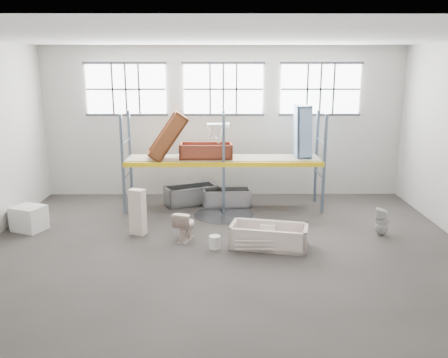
{
  "coord_description": "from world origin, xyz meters",
  "views": [
    {
      "loc": [
        -0.08,
        -10.85,
        4.44
      ],
      "look_at": [
        0.0,
        1.5,
        1.4
      ],
      "focal_mm": 37.91,
      "sensor_mm": 36.0,
      "label": 1
    }
  ],
  "objects_px": {
    "bucket": "(215,242)",
    "carton_near": "(29,218)",
    "bathtub_beige": "(269,236)",
    "rust_tub_flat": "(206,151)",
    "cistern_tall": "(138,212)",
    "toilet_white": "(382,222)",
    "blue_tub_upright": "(303,131)",
    "steel_tub_left": "(191,195)",
    "steel_tub_right": "(227,197)",
    "toilet_beige": "(185,225)"
  },
  "relations": [
    {
      "from": "cistern_tall",
      "to": "steel_tub_right",
      "type": "xyz_separation_m",
      "value": [
        2.39,
        2.56,
        -0.34
      ]
    },
    {
      "from": "toilet_beige",
      "to": "rust_tub_flat",
      "type": "height_order",
      "value": "rust_tub_flat"
    },
    {
      "from": "toilet_beige",
      "to": "bucket",
      "type": "xyz_separation_m",
      "value": [
        0.76,
        -0.6,
        -0.23
      ]
    },
    {
      "from": "steel_tub_left",
      "to": "bathtub_beige",
      "type": "bearing_deg",
      "value": -59.6
    },
    {
      "from": "bathtub_beige",
      "to": "toilet_white",
      "type": "distance_m",
      "value": 3.17
    },
    {
      "from": "toilet_white",
      "to": "steel_tub_left",
      "type": "bearing_deg",
      "value": -99.89
    },
    {
      "from": "toilet_beige",
      "to": "rust_tub_flat",
      "type": "relative_size",
      "value": 0.49
    },
    {
      "from": "toilet_beige",
      "to": "rust_tub_flat",
      "type": "xyz_separation_m",
      "value": [
        0.47,
        2.76,
        1.43
      ]
    },
    {
      "from": "steel_tub_right",
      "to": "bucket",
      "type": "relative_size",
      "value": 4.6
    },
    {
      "from": "toilet_beige",
      "to": "steel_tub_left",
      "type": "xyz_separation_m",
      "value": [
        -0.05,
        3.19,
        -0.09
      ]
    },
    {
      "from": "toilet_beige",
      "to": "steel_tub_right",
      "type": "height_order",
      "value": "toilet_beige"
    },
    {
      "from": "steel_tub_right",
      "to": "toilet_white",
      "type": "bearing_deg",
      "value": -33.3
    },
    {
      "from": "carton_near",
      "to": "toilet_beige",
      "type": "bearing_deg",
      "value": -10.04
    },
    {
      "from": "bathtub_beige",
      "to": "toilet_beige",
      "type": "bearing_deg",
      "value": 179.93
    },
    {
      "from": "toilet_white",
      "to": "rust_tub_flat",
      "type": "bearing_deg",
      "value": -98.59
    },
    {
      "from": "bathtub_beige",
      "to": "rust_tub_flat",
      "type": "relative_size",
      "value": 1.17
    },
    {
      "from": "toilet_white",
      "to": "steel_tub_right",
      "type": "distance_m",
      "value": 4.86
    },
    {
      "from": "steel_tub_left",
      "to": "cistern_tall",
      "type": "bearing_deg",
      "value": -114.06
    },
    {
      "from": "bucket",
      "to": "rust_tub_flat",
      "type": "bearing_deg",
      "value": 95.05
    },
    {
      "from": "bathtub_beige",
      "to": "carton_near",
      "type": "height_order",
      "value": "carton_near"
    },
    {
      "from": "toilet_white",
      "to": "bathtub_beige",
      "type": "bearing_deg",
      "value": -56.44
    },
    {
      "from": "cistern_tall",
      "to": "steel_tub_right",
      "type": "distance_m",
      "value": 3.52
    },
    {
      "from": "blue_tub_upright",
      "to": "bathtub_beige",
      "type": "bearing_deg",
      "value": -111.31
    },
    {
      "from": "cistern_tall",
      "to": "rust_tub_flat",
      "type": "distance_m",
      "value": 3.16
    },
    {
      "from": "bathtub_beige",
      "to": "blue_tub_upright",
      "type": "height_order",
      "value": "blue_tub_upright"
    },
    {
      "from": "cistern_tall",
      "to": "rust_tub_flat",
      "type": "xyz_separation_m",
      "value": [
        1.75,
        2.34,
        1.21
      ]
    },
    {
      "from": "steel_tub_left",
      "to": "blue_tub_upright",
      "type": "xyz_separation_m",
      "value": [
        3.49,
        -0.25,
        2.1
      ]
    },
    {
      "from": "bathtub_beige",
      "to": "toilet_white",
      "type": "bearing_deg",
      "value": 27.58
    },
    {
      "from": "steel_tub_right",
      "to": "blue_tub_upright",
      "type": "xyz_separation_m",
      "value": [
        2.33,
        -0.05,
        2.12
      ]
    },
    {
      "from": "toilet_beige",
      "to": "toilet_white",
      "type": "bearing_deg",
      "value": -160.27
    },
    {
      "from": "cistern_tall",
      "to": "toilet_white",
      "type": "height_order",
      "value": "cistern_tall"
    },
    {
      "from": "bucket",
      "to": "carton_near",
      "type": "xyz_separation_m",
      "value": [
        -5.06,
        1.36,
        0.17
      ]
    },
    {
      "from": "blue_tub_upright",
      "to": "cistern_tall",
      "type": "bearing_deg",
      "value": -152.04
    },
    {
      "from": "cistern_tall",
      "to": "carton_near",
      "type": "height_order",
      "value": "cistern_tall"
    },
    {
      "from": "rust_tub_flat",
      "to": "blue_tub_upright",
      "type": "height_order",
      "value": "blue_tub_upright"
    },
    {
      "from": "blue_tub_upright",
      "to": "bucket",
      "type": "relative_size",
      "value": 4.9
    },
    {
      "from": "cistern_tall",
      "to": "bucket",
      "type": "xyz_separation_m",
      "value": [
        2.04,
        -1.03,
        -0.45
      ]
    },
    {
      "from": "rust_tub_flat",
      "to": "blue_tub_upright",
      "type": "bearing_deg",
      "value": 3.21
    },
    {
      "from": "toilet_white",
      "to": "steel_tub_left",
      "type": "height_order",
      "value": "toilet_white"
    },
    {
      "from": "cistern_tall",
      "to": "toilet_white",
      "type": "bearing_deg",
      "value": 21.4
    },
    {
      "from": "bathtub_beige",
      "to": "steel_tub_right",
      "type": "height_order",
      "value": "bathtub_beige"
    },
    {
      "from": "steel_tub_left",
      "to": "rust_tub_flat",
      "type": "relative_size",
      "value": 1.01
    },
    {
      "from": "bathtub_beige",
      "to": "steel_tub_right",
      "type": "xyz_separation_m",
      "value": [
        -0.99,
        3.47,
        -0.0
      ]
    },
    {
      "from": "toilet_white",
      "to": "blue_tub_upright",
      "type": "relative_size",
      "value": 0.46
    },
    {
      "from": "steel_tub_right",
      "to": "bucket",
      "type": "height_order",
      "value": "steel_tub_right"
    },
    {
      "from": "bathtub_beige",
      "to": "carton_near",
      "type": "bearing_deg",
      "value": -178.1
    },
    {
      "from": "carton_near",
      "to": "rust_tub_flat",
      "type": "bearing_deg",
      "value": 22.83
    },
    {
      "from": "cistern_tall",
      "to": "steel_tub_left",
      "type": "height_order",
      "value": "cistern_tall"
    },
    {
      "from": "bathtub_beige",
      "to": "steel_tub_left",
      "type": "relative_size",
      "value": 1.15
    },
    {
      "from": "bathtub_beige",
      "to": "bucket",
      "type": "height_order",
      "value": "bathtub_beige"
    }
  ]
}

